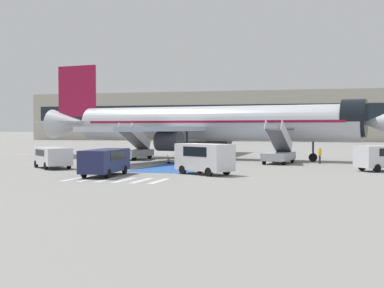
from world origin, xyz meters
name	(u,v)px	position (x,y,z in m)	size (l,w,h in m)	color
ground_plane	(218,159)	(0.00, 0.00, 0.00)	(600.00, 600.00, 0.00)	gray
apron_leadline_yellow	(212,159)	(-0.75, 0.32, 0.00)	(0.20, 75.54, 0.01)	gold
apron_stand_patch_blue	(179,167)	(-0.75, -11.84, 0.00)	(5.25, 12.88, 0.01)	#2856A8
apron_walkway_bar_0	(75,179)	(-4.35, -24.02, 0.00)	(0.44, 3.60, 0.01)	silver
apron_walkway_bar_1	(91,179)	(-3.15, -24.02, 0.00)	(0.44, 3.60, 0.01)	silver
apron_walkway_bar_2	(108,180)	(-1.95, -24.02, 0.00)	(0.44, 3.60, 0.01)	silver
apron_walkway_bar_3	(124,180)	(-0.75, -24.02, 0.00)	(0.44, 3.60, 0.01)	silver
apron_walkway_bar_4	(142,181)	(0.45, -24.02, 0.00)	(0.44, 3.60, 0.01)	silver
apron_walkway_bar_5	(159,181)	(1.65, -24.02, 0.00)	(0.44, 3.60, 0.01)	silver
airliner	(206,124)	(-1.39, 0.42, 3.86)	(41.49, 32.88, 10.97)	#B7BCC4
boarding_stairs_forward	(279,153)	(7.20, -5.32, 1.01)	(2.87, 5.45, 4.16)	#ADB2BA
boarding_stairs_aft	(135,150)	(-8.41, -3.05, 0.98)	(2.87, 5.45, 3.95)	#ADB2BA
fuel_tanker	(192,138)	(-9.33, 22.94, 1.84)	(10.93, 3.90, 3.62)	#38383D
service_van_0	(105,160)	(-3.25, -21.57, 1.15)	(2.26, 5.54, 1.89)	#1E234C
service_van_1	(384,156)	(16.16, -11.67, 1.21)	(4.70, 4.18, 2.00)	silver
service_van_2	(204,156)	(3.27, -18.58, 1.34)	(4.79, 3.97, 2.25)	silver
service_van_3	(52,156)	(-10.56, -16.30, 1.07)	(4.86, 4.74, 1.75)	silver
baggage_cart	(181,161)	(-1.84, -7.43, 0.26)	(2.65, 3.00, 0.87)	gray
ground_crew_0	(320,154)	(10.96, -4.33, 0.91)	(0.34, 0.48, 1.60)	#2D2D33
ground_crew_1	(206,152)	(-0.09, -4.91, 1.00)	(0.28, 0.45, 1.73)	black
terminal_building	(249,116)	(-10.09, 80.39, 6.28)	(118.72, 12.10, 12.55)	#B2AD9E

